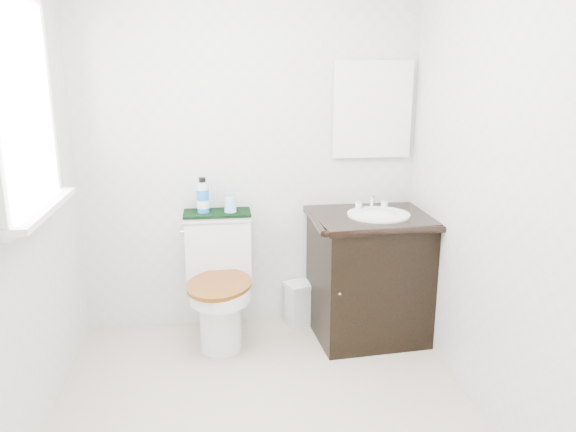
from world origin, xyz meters
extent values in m
plane|color=beige|center=(0.00, 0.00, 0.00)|extent=(2.40, 2.40, 0.00)
plane|color=silver|center=(0.00, 1.20, 1.20)|extent=(2.40, 0.00, 2.40)
plane|color=silver|center=(0.00, -1.20, 1.20)|extent=(2.40, 0.00, 2.40)
plane|color=silver|center=(-1.10, 0.00, 1.20)|extent=(0.00, 2.40, 2.40)
plane|color=silver|center=(1.10, 0.00, 1.20)|extent=(0.00, 2.40, 2.40)
cube|color=white|center=(-1.07, 0.25, 1.55)|extent=(0.02, 0.70, 0.90)
cube|color=silver|center=(0.80, 1.18, 1.45)|extent=(0.50, 0.02, 0.60)
cylinder|color=white|center=(-0.22, 0.82, 0.20)|extent=(0.26, 0.26, 0.40)
cube|color=white|center=(-0.22, 1.07, 0.20)|extent=(0.26, 0.28, 0.40)
cube|color=white|center=(-0.22, 1.09, 0.59)|extent=(0.42, 0.18, 0.38)
cube|color=white|center=(-0.22, 1.09, 0.79)|extent=(0.44, 0.20, 0.03)
cylinder|color=white|center=(-0.22, 0.78, 0.40)|extent=(0.38, 0.38, 0.08)
cylinder|color=brown|center=(-0.22, 0.78, 0.45)|extent=(0.47, 0.47, 0.03)
cube|color=black|center=(0.75, 0.90, 0.39)|extent=(0.75, 0.65, 0.78)
cube|color=black|center=(0.75, 0.90, 0.80)|extent=(0.79, 0.69, 0.04)
cylinder|color=white|center=(0.78, 0.87, 0.83)|extent=(0.39, 0.39, 0.01)
ellipsoid|color=white|center=(0.78, 0.87, 0.77)|extent=(0.34, 0.34, 0.17)
cylinder|color=silver|center=(0.78, 1.04, 0.87)|extent=(0.02, 0.02, 0.10)
cube|color=silver|center=(0.33, 1.10, 0.14)|extent=(0.23, 0.20, 0.27)
cube|color=silver|center=(0.33, 1.10, 0.29)|extent=(0.25, 0.23, 0.03)
cube|color=black|center=(-0.22, 1.09, 0.81)|extent=(0.43, 0.22, 0.02)
cylinder|color=blue|center=(-0.31, 1.09, 0.90)|extent=(0.08, 0.08, 0.15)
cylinder|color=silver|center=(-0.31, 1.09, 0.99)|extent=(0.08, 0.08, 0.05)
cylinder|color=black|center=(-0.31, 1.09, 1.03)|extent=(0.04, 0.04, 0.03)
cone|color=#97C0F7|center=(-0.13, 1.08, 0.87)|extent=(0.08, 0.08, 0.10)
ellipsoid|color=#196F79|center=(0.71, 1.04, 0.83)|extent=(0.07, 0.05, 0.02)
camera|label=1|loc=(-0.22, -2.41, 1.72)|focal=35.00mm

